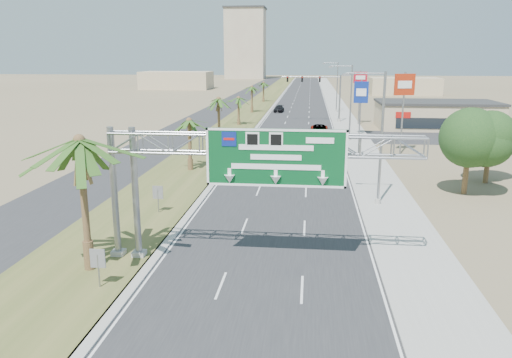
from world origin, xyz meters
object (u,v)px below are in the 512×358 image
at_px(car_left_lane, 242,149).
at_px(car_far, 279,109).
at_px(signal_mast, 328,94).
at_px(car_right_lane, 319,130).
at_px(palm_near, 79,141).
at_px(pole_sign_red_far, 360,82).
at_px(sign_gantry, 247,155).
at_px(pole_sign_red_near, 404,90).
at_px(car_mid_lane, 292,143).
at_px(store_building, 436,116).
at_px(pole_sign_blue, 361,95).

height_order(car_left_lane, car_far, car_left_lane).
distance_m(signal_mast, car_right_lane, 16.02).
distance_m(palm_near, pole_sign_red_far, 64.01).
relative_size(sign_gantry, car_left_lane, 4.25).
bearing_deg(pole_sign_red_near, pole_sign_red_far, 95.52).
height_order(palm_near, car_left_lane, palm_near).
xyz_separation_m(signal_mast, car_mid_lane, (-5.14, -26.18, -4.19)).
height_order(palm_near, pole_sign_red_near, pole_sign_red_near).
bearing_deg(sign_gantry, pole_sign_red_far, 79.18).
distance_m(store_building, car_far, 33.66).
relative_size(car_left_lane, car_right_lane, 0.73).
bearing_deg(car_mid_lane, pole_sign_red_far, 68.23).
distance_m(sign_gantry, store_building, 60.77).
bearing_deg(car_far, pole_sign_blue, -62.43).
xyz_separation_m(palm_near, signal_mast, (14.37, 63.97, -2.08)).
xyz_separation_m(store_building, pole_sign_red_near, (-9.28, -22.79, 5.41)).
distance_m(car_right_lane, pole_sign_red_far, 15.41).
bearing_deg(pole_sign_red_near, store_building, 67.84).
relative_size(sign_gantry, car_mid_lane, 4.17).
distance_m(car_far, pole_sign_red_far, 24.01).
distance_m(sign_gantry, pole_sign_blue, 48.11).
bearing_deg(car_far, store_building, -35.33).
bearing_deg(car_right_lane, sign_gantry, -96.09).
bearing_deg(car_left_lane, pole_sign_red_far, 60.20).
distance_m(car_far, pole_sign_blue, 33.47).
bearing_deg(pole_sign_red_near, car_left_lane, -173.06).
bearing_deg(sign_gantry, car_far, 92.31).
bearing_deg(car_left_lane, car_mid_lane, 40.44).
bearing_deg(signal_mast, car_right_lane, -95.85).
height_order(palm_near, car_mid_lane, palm_near).
relative_size(pole_sign_red_near, pole_sign_red_far, 1.06).
bearing_deg(store_building, pole_sign_blue, -144.46).
xyz_separation_m(sign_gantry, car_far, (-3.11, 77.19, -5.41)).
xyz_separation_m(palm_near, car_left_lane, (3.70, 33.00, -6.26)).
bearing_deg(pole_sign_red_near, car_right_lane, 124.34).
distance_m(pole_sign_blue, pole_sign_red_far, 12.17).
distance_m(car_right_lane, car_far, 31.52).
xyz_separation_m(car_left_lane, pole_sign_red_far, (15.73, 27.99, 6.33)).
height_order(pole_sign_red_near, pole_sign_blue, pole_sign_red_near).
distance_m(car_mid_lane, pole_sign_blue, 15.36).
xyz_separation_m(signal_mast, pole_sign_red_far, (5.05, -2.98, 2.15)).
xyz_separation_m(car_mid_lane, pole_sign_blue, (9.24, 11.12, 5.18)).
relative_size(store_building, pole_sign_blue, 2.29).
xyz_separation_m(car_right_lane, pole_sign_blue, (5.68, 0.34, 5.10)).
bearing_deg(pole_sign_blue, car_mid_lane, -129.74).
relative_size(palm_near, car_far, 1.87).
height_order(palm_near, pole_sign_blue, palm_near).
bearing_deg(pole_sign_red_far, sign_gantry, -100.82).
xyz_separation_m(car_left_lane, car_mid_lane, (5.53, 4.79, -0.01)).
height_order(car_left_lane, car_right_lane, car_right_lane).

